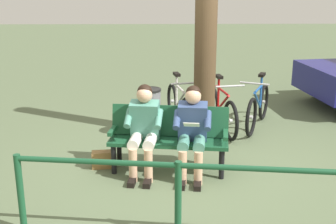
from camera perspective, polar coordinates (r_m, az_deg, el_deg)
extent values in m
plane|color=#566647|center=(6.20, 2.50, -7.25)|extent=(40.00, 40.00, 0.00)
cube|color=#194C2D|center=(5.97, 0.05, -3.83)|extent=(1.64, 0.64, 0.05)
cube|color=#194C2D|center=(6.07, 0.25, -1.12)|extent=(1.60, 0.34, 0.42)
cube|color=#194C2D|center=(5.89, 7.43, -2.85)|extent=(0.11, 0.40, 0.05)
cube|color=#194C2D|center=(6.05, -7.13, -2.32)|extent=(0.11, 0.40, 0.05)
cylinder|color=black|center=(5.87, 6.93, -6.71)|extent=(0.07, 0.07, 0.40)
cylinder|color=black|center=(6.01, -7.00, -6.11)|extent=(0.07, 0.07, 0.40)
cylinder|color=black|center=(6.18, 6.91, -5.45)|extent=(0.07, 0.07, 0.40)
cylinder|color=black|center=(6.32, -6.31, -4.91)|extent=(0.07, 0.07, 0.40)
cube|color=#334772|center=(5.87, 3.21, -1.27)|extent=(0.42, 0.35, 0.55)
sphere|color=#D8A884|center=(5.75, 3.26, 2.03)|extent=(0.21, 0.21, 0.21)
sphere|color=black|center=(5.77, 3.28, 2.46)|extent=(0.20, 0.20, 0.20)
cylinder|color=#4C8C7A|center=(5.75, 4.06, -4.01)|extent=(0.20, 0.42, 0.15)
cylinder|color=#D8A884|center=(5.67, 3.92, -7.23)|extent=(0.11, 0.11, 0.45)
cube|color=black|center=(5.66, 3.83, -9.40)|extent=(0.12, 0.23, 0.07)
cylinder|color=#334772|center=(5.73, 5.15, -1.11)|extent=(0.13, 0.31, 0.23)
cylinder|color=#4C8C7A|center=(5.76, 2.07, -3.93)|extent=(0.20, 0.42, 0.15)
cylinder|color=#D8A884|center=(5.68, 1.88, -7.15)|extent=(0.11, 0.11, 0.45)
cube|color=black|center=(5.67, 1.79, -9.32)|extent=(0.12, 0.23, 0.07)
cylinder|color=#334772|center=(5.75, 1.16, -0.98)|extent=(0.13, 0.31, 0.23)
cube|color=silver|center=(5.56, 3.05, -1.64)|extent=(0.21, 0.15, 0.09)
cube|color=#4C8C7A|center=(5.93, -2.97, -1.06)|extent=(0.42, 0.35, 0.55)
sphere|color=#D8A884|center=(5.81, -3.06, 2.21)|extent=(0.21, 0.21, 0.21)
sphere|color=black|center=(5.83, -3.02, 2.63)|extent=(0.20, 0.20, 0.20)
cylinder|color=white|center=(5.80, -2.28, -3.77)|extent=(0.20, 0.42, 0.15)
cylinder|color=#D8A884|center=(5.72, -2.54, -6.95)|extent=(0.11, 0.11, 0.45)
cube|color=black|center=(5.71, -2.67, -9.10)|extent=(0.12, 0.23, 0.07)
cylinder|color=#4C8C7A|center=(5.77, -1.21, -0.90)|extent=(0.13, 0.31, 0.23)
cylinder|color=white|center=(5.84, -4.22, -3.68)|extent=(0.20, 0.42, 0.15)
cylinder|color=#D8A884|center=(5.75, -4.53, -6.85)|extent=(0.11, 0.11, 0.45)
cube|color=black|center=(5.75, -4.67, -8.98)|extent=(0.12, 0.23, 0.07)
cylinder|color=#4C8C7A|center=(5.84, -5.11, -0.77)|extent=(0.13, 0.31, 0.23)
cube|color=olive|center=(6.24, -8.39, -6.08)|extent=(0.31, 0.17, 0.24)
cylinder|color=#4C3823|center=(6.88, 4.95, 12.26)|extent=(0.34, 0.34, 3.97)
cylinder|color=slate|center=(7.25, -2.31, -0.27)|extent=(0.35, 0.35, 0.79)
cylinder|color=black|center=(7.14, -2.35, 2.89)|extent=(0.36, 0.36, 0.03)
torus|color=black|center=(7.43, 10.68, -0.67)|extent=(0.32, 0.63, 0.66)
cylinder|color=silver|center=(7.43, 10.68, -0.67)|extent=(0.07, 0.08, 0.06)
torus|color=black|center=(8.40, 12.22, 1.27)|extent=(0.32, 0.63, 0.66)
cylinder|color=silver|center=(8.40, 12.22, 1.27)|extent=(0.07, 0.08, 0.06)
cylinder|color=#1E519E|center=(7.82, 11.66, 3.03)|extent=(0.29, 0.59, 0.04)
cylinder|color=#1E519E|center=(7.79, 11.45, 1.48)|extent=(0.28, 0.56, 0.43)
cylinder|color=#1E519E|center=(8.01, 11.90, 2.76)|extent=(0.04, 0.04, 0.55)
cube|color=black|center=(7.95, 12.02, 4.72)|extent=(0.17, 0.24, 0.05)
cylinder|color=#B2B2B7|center=(7.39, 11.08, 3.62)|extent=(0.45, 0.23, 0.03)
torus|color=black|center=(7.19, 8.08, -1.14)|extent=(0.17, 0.66, 0.66)
cylinder|color=silver|center=(7.19, 8.08, -1.14)|extent=(0.06, 0.07, 0.06)
torus|color=black|center=(8.12, 5.77, 1.05)|extent=(0.17, 0.66, 0.66)
cylinder|color=silver|center=(8.12, 5.77, 1.05)|extent=(0.06, 0.07, 0.06)
cylinder|color=#B71414|center=(7.55, 6.95, 2.78)|extent=(0.15, 0.63, 0.04)
cylinder|color=#B71414|center=(7.53, 7.08, 1.16)|extent=(0.14, 0.59, 0.43)
cylinder|color=#B71414|center=(7.74, 6.52, 2.54)|extent=(0.04, 0.04, 0.55)
cube|color=black|center=(7.68, 6.59, 4.56)|extent=(0.13, 0.23, 0.05)
cylinder|color=#B2B2B7|center=(7.14, 8.00, 3.31)|extent=(0.48, 0.11, 0.03)
torus|color=black|center=(7.32, 2.39, -0.67)|extent=(0.19, 0.66, 0.66)
cylinder|color=silver|center=(7.32, 2.39, -0.67)|extent=(0.06, 0.07, 0.06)
torus|color=black|center=(8.26, 0.56, 1.42)|extent=(0.19, 0.66, 0.66)
cylinder|color=silver|center=(8.26, 0.56, 1.42)|extent=(0.06, 0.07, 0.06)
cylinder|color=silver|center=(7.69, 1.44, 3.15)|extent=(0.17, 0.63, 0.04)
cylinder|color=silver|center=(7.66, 1.57, 1.56)|extent=(0.16, 0.59, 0.43)
cylinder|color=silver|center=(7.88, 1.11, 2.90)|extent=(0.04, 0.04, 0.55)
cube|color=black|center=(7.82, 1.12, 4.89)|extent=(0.13, 0.23, 0.05)
cylinder|color=#B2B2B7|center=(7.26, 2.23, 3.71)|extent=(0.48, 0.13, 0.03)
cylinder|color=#194C2D|center=(4.45, 1.31, -11.42)|extent=(0.07, 0.07, 0.85)
cylinder|color=#194C2D|center=(4.85, -18.47, -9.87)|extent=(0.07, 0.07, 0.85)
cylinder|color=#194C2D|center=(4.28, 1.34, -6.89)|extent=(3.23, 0.46, 0.06)
cylinder|color=black|center=(10.26, 19.33, 3.47)|extent=(0.66, 0.31, 0.64)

